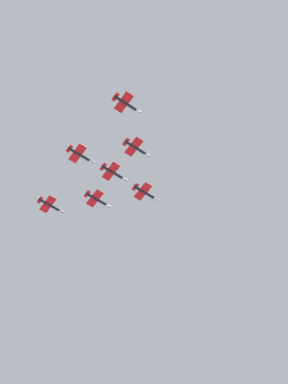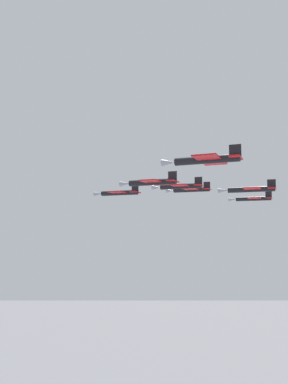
{
  "view_description": "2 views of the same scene",
  "coord_description": "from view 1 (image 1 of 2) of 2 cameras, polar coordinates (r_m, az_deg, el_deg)",
  "views": [
    {
      "loc": [
        84.63,
        50.0,
        1.74
      ],
      "look_at": [
        -16.35,
        -15.69,
        194.53
      ],
      "focal_mm": 58.66,
      "sensor_mm": 36.0,
      "label": 1
    },
    {
      "loc": [
        -10.18,
        -97.73,
        186.61
      ],
      "look_at": [
        -11.06,
        -11.56,
        195.13
      ],
      "focal_mm": 35.51,
      "sensor_mm": 36.0,
      "label": 2
    }
  ],
  "objects": [
    {
      "name": "jet_lead",
      "position": [
        227.41,
        0.05,
        -0.03
      ],
      "size": [
        10.71,
        8.27,
        2.26
      ],
      "rotation": [
        0.0,
        0.0,
        1.19
      ],
      "color": "black"
    },
    {
      "name": "jet_port_inner",
      "position": [
        229.97,
        -4.34,
        -0.66
      ],
      "size": [
        10.71,
        8.27,
        2.26
      ],
      "rotation": [
        0.0,
        0.0,
        1.19
      ],
      "color": "black"
    },
    {
      "name": "jet_starboard_inner",
      "position": [
        219.84,
        -0.77,
        4.05
      ],
      "size": [
        10.71,
        8.27,
        2.26
      ],
      "rotation": [
        0.0,
        0.0,
        1.19
      ],
      "color": "black"
    },
    {
      "name": "jet_port_outer",
      "position": [
        224.31,
        -2.86,
        1.81
      ],
      "size": [
        10.71,
        8.27,
        2.26
      ],
      "rotation": [
        0.0,
        0.0,
        1.19
      ],
      "color": "black"
    },
    {
      "name": "jet_starboard_outer",
      "position": [
        234.42,
        -8.58,
        -1.18
      ],
      "size": [
        10.71,
        8.27,
        2.26
      ],
      "rotation": [
        0.0,
        0.0,
        1.19
      ],
      "color": "black"
    },
    {
      "name": "jet_center_rear",
      "position": [
        210.82,
        -1.67,
        8.07
      ],
      "size": [
        10.71,
        8.27,
        2.26
      ],
      "rotation": [
        0.0,
        0.0,
        1.19
      ],
      "color": "black"
    },
    {
      "name": "jet_port_trail",
      "position": [
        220.25,
        -5.9,
        3.43
      ],
      "size": [
        10.71,
        8.27,
        2.26
      ],
      "rotation": [
        0.0,
        0.0,
        1.19
      ],
      "color": "black"
    }
  ]
}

